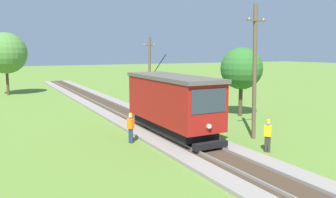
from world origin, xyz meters
TOP-DOWN VIEW (x-y plane):
  - red_tram at (0.00, 17.22)m, footprint 2.60×8.54m
  - utility_pole_near_tram at (4.21, 14.62)m, footprint 1.40×0.47m
  - utility_pole_mid at (4.21, 29.81)m, footprint 1.40×0.53m
  - track_worker at (2.92, 12.00)m, footprint 0.43×0.45m
  - second_worker at (-2.82, 17.00)m, footprint 0.36×0.44m
  - tree_left_near at (8.20, 20.61)m, footprint 3.40×3.40m
  - tree_left_far at (-8.15, 44.19)m, footprint 4.93×4.93m

SIDE VIEW (x-z plane):
  - track_worker at x=2.92m, z-range 0.09..1.88m
  - second_worker at x=-2.82m, z-range 0.09..1.88m
  - red_tram at x=0.00m, z-range -0.20..4.59m
  - utility_pole_mid at x=4.21m, z-range 0.10..6.74m
  - tree_left_near at x=8.20m, z-range 1.09..6.69m
  - utility_pole_near_tram at x=4.21m, z-range 0.10..8.13m
  - tree_left_far at x=-8.15m, z-range 1.30..8.84m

